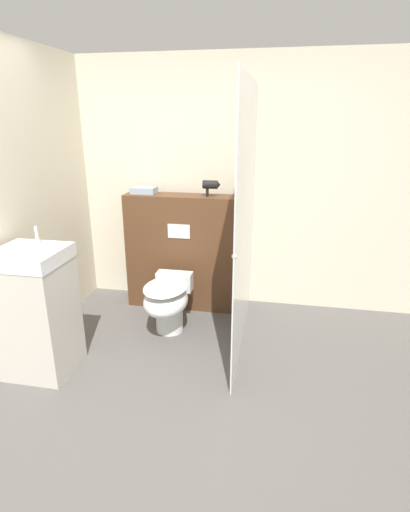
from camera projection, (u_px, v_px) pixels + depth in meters
name	position (u px, v px, depth m)	size (l,w,h in m)	color
ground_plane	(149.00, 424.00, 2.62)	(12.00, 12.00, 0.00)	#565451
wall_back	(207.00, 185.00, 4.10)	(8.00, 0.06, 2.50)	beige
partition_panel	(183.00, 252.00, 4.12)	(1.15, 0.28, 1.19)	#51331E
shower_glass	(246.00, 221.00, 3.29)	(0.04, 1.61, 2.20)	silver
toilet	(168.00, 301.00, 3.65)	(0.39, 0.64, 0.50)	white
sink_vanity	(37.00, 311.00, 3.05)	(0.49, 0.47, 1.15)	beige
hair_drier	(211.00, 185.00, 3.81)	(0.17, 0.08, 0.16)	black
folded_towel	(144.00, 190.00, 4.01)	(0.24, 0.18, 0.06)	#8C9EAD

